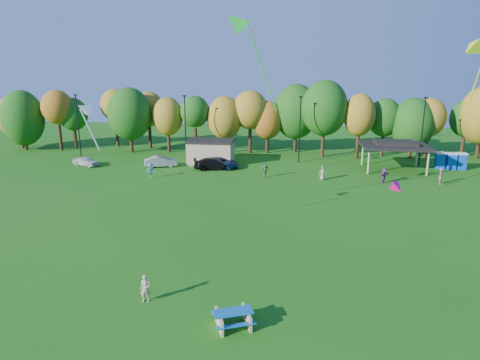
# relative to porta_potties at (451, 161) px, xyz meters

# --- Properties ---
(ground) EXTENTS (160.00, 160.00, 0.00)m
(ground) POSITION_rel_porta_potties_xyz_m (-21.49, -38.49, -1.10)
(ground) COLOR #19600F
(ground) RESTS_ON ground
(tree_line) EXTENTS (93.57, 10.55, 11.15)m
(tree_line) POSITION_rel_porta_potties_xyz_m (-22.51, 7.02, 4.82)
(tree_line) COLOR black
(tree_line) RESTS_ON ground
(lamp_posts) EXTENTS (64.50, 0.25, 9.09)m
(lamp_posts) POSITION_rel_porta_potties_xyz_m (-19.49, 1.51, 3.80)
(lamp_posts) COLOR black
(lamp_posts) RESTS_ON ground
(utility_building) EXTENTS (6.30, 4.30, 3.25)m
(utility_building) POSITION_rel_porta_potties_xyz_m (-31.49, -0.49, 0.54)
(utility_building) COLOR tan
(utility_building) RESTS_ON ground
(pavilion) EXTENTS (8.20, 6.20, 3.77)m
(pavilion) POSITION_rel_porta_potties_xyz_m (-7.49, -1.49, 2.13)
(pavilion) COLOR tan
(pavilion) RESTS_ON ground
(porta_potties) EXTENTS (3.75, 1.46, 2.18)m
(porta_potties) POSITION_rel_porta_potties_xyz_m (0.00, 0.00, 0.00)
(porta_potties) COLOR #0E49B6
(porta_potties) RESTS_ON ground
(picnic_table) EXTENTS (2.47, 2.28, 0.86)m
(picnic_table) POSITION_rel_porta_potties_xyz_m (-22.96, -38.17, -0.60)
(picnic_table) COLOR tan
(picnic_table) RESTS_ON ground
(kite_flyer) EXTENTS (0.66, 0.51, 1.60)m
(kite_flyer) POSITION_rel_porta_potties_xyz_m (-28.17, -36.42, -0.30)
(kite_flyer) COLOR #BDA98E
(kite_flyer) RESTS_ON ground
(car_a) EXTENTS (4.08, 2.68, 1.29)m
(car_a) POSITION_rel_porta_potties_xyz_m (-47.79, -4.29, -0.45)
(car_a) COLOR silver
(car_a) RESTS_ON ground
(car_b) EXTENTS (4.60, 2.87, 1.43)m
(car_b) POSITION_rel_porta_potties_xyz_m (-37.67, -3.51, -0.38)
(car_b) COLOR #949398
(car_b) RESTS_ON ground
(car_c) EXTENTS (5.37, 3.04, 1.42)m
(car_c) POSITION_rel_porta_potties_xyz_m (-29.80, -3.31, -0.39)
(car_c) COLOR #0A1E41
(car_c) RESTS_ON ground
(car_d) EXTENTS (5.42, 3.14, 1.48)m
(car_d) POSITION_rel_porta_potties_xyz_m (-30.47, -4.03, -0.36)
(car_d) COLOR black
(car_d) RESTS_ON ground
(far_person_0) EXTENTS (1.14, 0.97, 1.82)m
(far_person_0) POSITION_rel_porta_potties_xyz_m (-23.56, -7.38, -0.19)
(far_person_0) COLOR #6A8D56
(far_person_0) RESTS_ON ground
(far_person_1) EXTENTS (0.68, 0.80, 1.84)m
(far_person_1) POSITION_rel_porta_potties_xyz_m (-3.63, -7.91, -0.18)
(far_person_1) COLOR #C95E7A
(far_person_1) RESTS_ON ground
(far_person_2) EXTENTS (1.48, 1.63, 1.81)m
(far_person_2) POSITION_rel_porta_potties_xyz_m (-9.91, -8.25, -0.19)
(far_person_2) COLOR #8F3B8D
(far_person_2) RESTS_ON ground
(far_person_3) EXTENTS (1.33, 1.17, 1.78)m
(far_person_3) POSITION_rel_porta_potties_xyz_m (-37.08, -9.45, -0.21)
(far_person_3) COLOR teal
(far_person_3) RESTS_ON ground
(far_person_4) EXTENTS (0.88, 0.63, 1.69)m
(far_person_4) POSITION_rel_porta_potties_xyz_m (-16.76, -7.71, -0.25)
(far_person_4) COLOR #959667
(far_person_4) RESTS_ON ground
(kite_3) EXTENTS (1.40, 1.46, 1.18)m
(kite_3) POSITION_rel_porta_potties_xyz_m (-14.21, -31.78, 4.97)
(kite_3) COLOR #F40D8B
(kite_7) EXTENTS (4.62, 2.12, 7.65)m
(kite_7) POSITION_rel_porta_potties_xyz_m (-24.81, -23.93, 14.87)
(kite_7) COLOR green
(kite_10) EXTENTS (1.88, 1.82, 3.42)m
(kite_10) POSITION_rel_porta_potties_xyz_m (-34.28, -29.79, 8.97)
(kite_10) COLOR silver
(kite_12) EXTENTS (1.46, 3.28, 5.44)m
(kite_12) POSITION_rel_porta_potties_xyz_m (-8.50, -25.95, 13.10)
(kite_12) COLOR #CCE918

